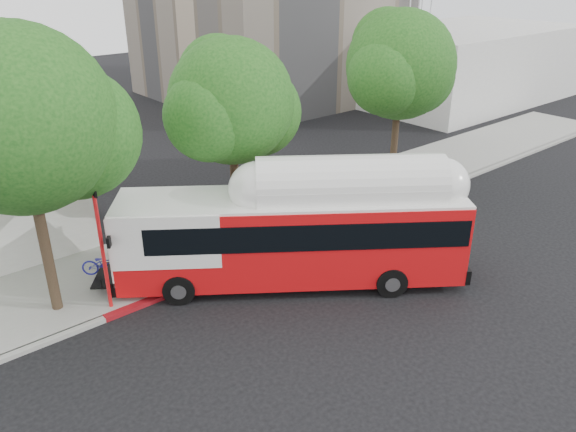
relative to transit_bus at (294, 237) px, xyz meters
name	(u,v)px	position (x,y,z in m)	size (l,w,h in m)	color
ground	(351,287)	(1.36, -1.74, -1.87)	(120.00, 120.00, 0.00)	black
sidewalk	(249,228)	(1.36, 4.76, -1.79)	(60.00, 5.00, 0.15)	gray
curb_strip	(285,248)	(1.36, 2.16, -1.79)	(60.00, 0.30, 0.15)	gray
red_curb_segment	(226,271)	(-1.64, 2.16, -1.79)	(10.00, 0.32, 0.16)	maroon
street_tree_left	(37,124)	(-7.17, 3.82, 4.74)	(6.67, 5.80, 9.74)	#2D2116
street_tree_mid	(239,105)	(0.77, 4.32, 4.04)	(5.75, 5.00, 8.62)	#2D2116
street_tree_right	(405,68)	(10.80, 4.12, 4.39)	(6.21, 5.40, 9.18)	#2D2116
horizon_block	(463,64)	(31.36, 14.26, 1.13)	(20.00, 12.00, 6.00)	silver
transit_bus	(294,237)	(0.00, 0.00, 0.00)	(12.28, 9.84, 4.00)	red
signal_pole	(103,251)	(-6.17, 2.63, 0.48)	(0.13, 0.43, 4.58)	red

